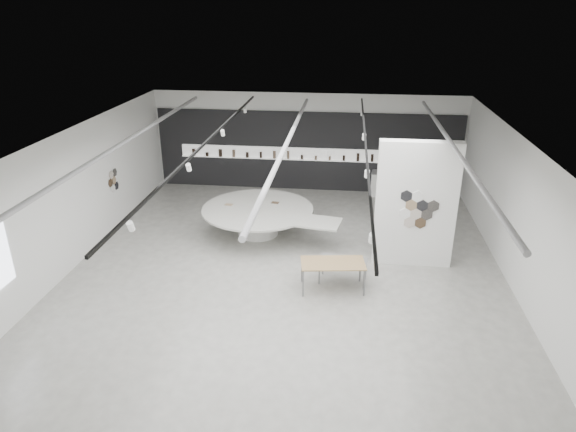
# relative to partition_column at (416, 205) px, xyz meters

# --- Properties ---
(room) EXTENTS (12.02, 14.02, 3.82)m
(room) POSITION_rel_partition_column_xyz_m (-3.59, -1.00, 0.27)
(room) COLOR #A7A59D
(room) RESTS_ON ground
(back_wall_display) EXTENTS (11.80, 0.27, 3.10)m
(back_wall_display) POSITION_rel_partition_column_xyz_m (-3.58, 5.94, -0.26)
(back_wall_display) COLOR black
(back_wall_display) RESTS_ON ground
(partition_column) EXTENTS (2.20, 0.38, 3.60)m
(partition_column) POSITION_rel_partition_column_xyz_m (0.00, 0.00, 0.00)
(partition_column) COLOR white
(partition_column) RESTS_ON ground
(display_island) EXTENTS (4.78, 4.12, 0.91)m
(display_island) POSITION_rel_partition_column_xyz_m (-4.63, 1.43, -1.21)
(display_island) COLOR white
(display_island) RESTS_ON ground
(sample_table_wood) EXTENTS (1.74, 1.03, 0.77)m
(sample_table_wood) POSITION_rel_partition_column_xyz_m (-2.18, -1.71, -1.09)
(sample_table_wood) COLOR #A48255
(sample_table_wood) RESTS_ON ground
(sample_table_stone) EXTENTS (1.32, 0.77, 0.64)m
(sample_table_stone) POSITION_rel_partition_column_xyz_m (-1.92, -1.31, -1.21)
(sample_table_stone) COLOR gray
(sample_table_stone) RESTS_ON ground
(kitchen_counter) EXTENTS (1.72, 0.84, 1.30)m
(kitchen_counter) POSITION_rel_partition_column_xyz_m (-0.14, 5.51, -1.33)
(kitchen_counter) COLOR white
(kitchen_counter) RESTS_ON ground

